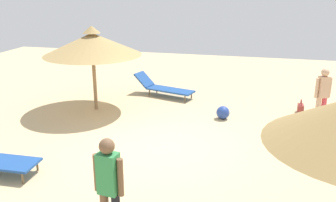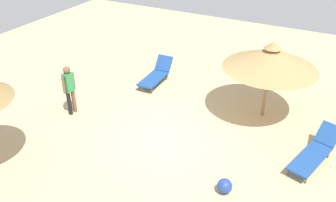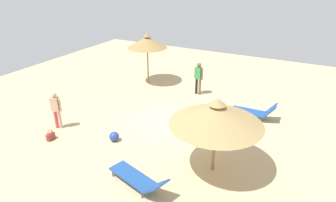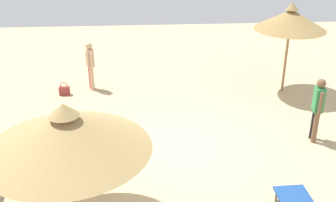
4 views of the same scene
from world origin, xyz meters
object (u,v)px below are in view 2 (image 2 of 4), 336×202
at_px(person_standing_near_right, 69,87).
at_px(parasol_umbrella_far_left, 271,58).
at_px(lounge_chair_far_right, 315,151).
at_px(beach_ball, 225,186).
at_px(lounge_chair_edge, 156,74).

bearing_deg(person_standing_near_right, parasol_umbrella_far_left, 116.65).
xyz_separation_m(lounge_chair_far_right, person_standing_near_right, (1.18, -7.55, 0.67)).
bearing_deg(beach_ball, lounge_chair_edge, -134.85).
xyz_separation_m(person_standing_near_right, beach_ball, (1.10, 5.77, -0.79)).
relative_size(lounge_chair_edge, person_standing_near_right, 1.11).
bearing_deg(parasol_umbrella_far_left, lounge_chair_far_right, 48.11).
relative_size(parasol_umbrella_far_left, beach_ball, 7.66).
height_order(parasol_umbrella_far_left, lounge_chair_far_right, parasol_umbrella_far_left).
distance_m(lounge_chair_edge, person_standing_near_right, 3.60).
bearing_deg(beach_ball, parasol_umbrella_far_left, -178.73).
height_order(parasol_umbrella_far_left, beach_ball, parasol_umbrella_far_left).
relative_size(person_standing_near_right, beach_ball, 4.46).
xyz_separation_m(parasol_umbrella_far_left, person_standing_near_right, (2.85, -5.68, -1.06)).
bearing_deg(lounge_chair_edge, parasol_umbrella_far_left, 84.65).
xyz_separation_m(lounge_chair_far_right, lounge_chair_edge, (-2.08, -6.15, 0.03)).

